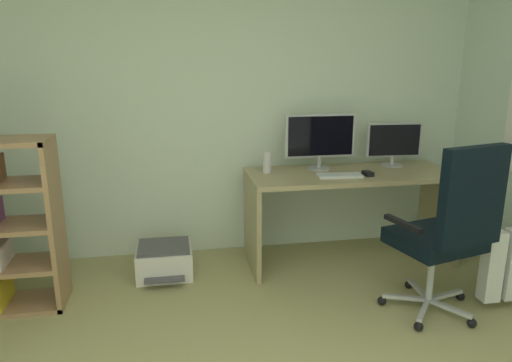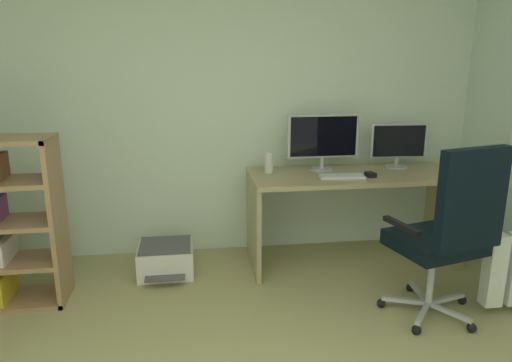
% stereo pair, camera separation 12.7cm
% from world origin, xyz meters
% --- Properties ---
extents(wall_back, '(4.48, 0.10, 2.61)m').
position_xyz_m(wall_back, '(0.00, 2.74, 1.30)').
color(wall_back, silver).
rests_on(wall_back, ground).
extents(desk, '(1.66, 0.66, 0.76)m').
position_xyz_m(desk, '(1.09, 2.27, 0.57)').
color(desk, tan).
rests_on(desk, ground).
extents(monitor_main, '(0.58, 0.18, 0.45)m').
position_xyz_m(monitor_main, '(0.87, 2.43, 1.02)').
color(monitor_main, '#B2B5B7').
rests_on(monitor_main, desk).
extents(monitor_secondary, '(0.47, 0.18, 0.36)m').
position_xyz_m(monitor_secondary, '(1.52, 2.43, 0.97)').
color(monitor_secondary, '#B2B5B7').
rests_on(monitor_secondary, desk).
extents(keyboard, '(0.35, 0.15, 0.02)m').
position_xyz_m(keyboard, '(0.95, 2.15, 0.77)').
color(keyboard, silver).
rests_on(keyboard, desk).
extents(computer_mouse, '(0.07, 0.10, 0.03)m').
position_xyz_m(computer_mouse, '(1.18, 2.14, 0.77)').
color(computer_mouse, black).
rests_on(computer_mouse, desk).
extents(desktop_speaker, '(0.07, 0.07, 0.17)m').
position_xyz_m(desktop_speaker, '(0.42, 2.38, 0.84)').
color(desktop_speaker, silver).
rests_on(desktop_speaker, desk).
extents(office_chair, '(0.65, 0.67, 1.17)m').
position_xyz_m(office_chair, '(1.36, 1.29, 0.64)').
color(office_chair, '#B7BABC').
rests_on(office_chair, ground).
extents(printer, '(0.42, 0.46, 0.25)m').
position_xyz_m(printer, '(-0.42, 2.24, 0.12)').
color(printer, silver).
rests_on(printer, ground).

